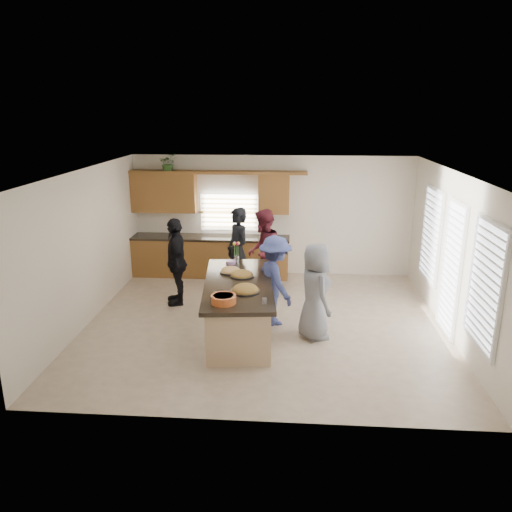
# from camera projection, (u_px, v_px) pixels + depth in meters

# --- Properties ---
(floor) EXTENTS (6.50, 6.50, 0.00)m
(floor) POSITION_uv_depth(u_px,v_px,m) (264.00, 324.00, 9.22)
(floor) COLOR beige
(floor) RESTS_ON ground
(room_shell) EXTENTS (6.52, 6.02, 2.81)m
(room_shell) POSITION_uv_depth(u_px,v_px,m) (265.00, 223.00, 8.68)
(room_shell) COLOR silver
(room_shell) RESTS_ON ground
(back_cabinetry) EXTENTS (4.08, 0.66, 2.46)m
(back_cabinetry) POSITION_uv_depth(u_px,v_px,m) (209.00, 238.00, 11.68)
(back_cabinetry) COLOR brown
(back_cabinetry) RESTS_ON ground
(right_wall_glazing) EXTENTS (0.06, 4.00, 2.25)m
(right_wall_glazing) POSITION_uv_depth(u_px,v_px,m) (453.00, 260.00, 8.49)
(right_wall_glazing) COLOR white
(right_wall_glazing) RESTS_ON ground
(island) EXTENTS (1.42, 2.80, 0.95)m
(island) POSITION_uv_depth(u_px,v_px,m) (238.00, 309.00, 8.74)
(island) COLOR tan
(island) RESTS_ON ground
(platter_front) EXTENTS (0.49, 0.49, 0.20)m
(platter_front) POSITION_uv_depth(u_px,v_px,m) (245.00, 290.00, 8.13)
(platter_front) COLOR black
(platter_front) RESTS_ON island
(platter_mid) EXTENTS (0.43, 0.43, 0.18)m
(platter_mid) POSITION_uv_depth(u_px,v_px,m) (242.00, 275.00, 8.86)
(platter_mid) COLOR black
(platter_mid) RESTS_ON island
(platter_back) EXTENTS (0.40, 0.40, 0.16)m
(platter_back) POSITION_uv_depth(u_px,v_px,m) (231.00, 271.00, 9.08)
(platter_back) COLOR black
(platter_back) RESTS_ON island
(salad_bowl) EXTENTS (0.39, 0.39, 0.13)m
(salad_bowl) POSITION_uv_depth(u_px,v_px,m) (224.00, 299.00, 7.64)
(salad_bowl) COLOR #D75E27
(salad_bowl) RESTS_ON island
(clear_cup) EXTENTS (0.07, 0.07, 0.09)m
(clear_cup) POSITION_uv_depth(u_px,v_px,m) (264.00, 301.00, 7.63)
(clear_cup) COLOR white
(clear_cup) RESTS_ON island
(plate_stack) EXTENTS (0.19, 0.19, 0.06)m
(plate_stack) POSITION_uv_depth(u_px,v_px,m) (231.00, 262.00, 9.61)
(plate_stack) COLOR #BD8DCE
(plate_stack) RESTS_ON island
(flower_vase) EXTENTS (0.14, 0.14, 0.42)m
(flower_vase) POSITION_uv_depth(u_px,v_px,m) (236.00, 251.00, 9.58)
(flower_vase) COLOR silver
(flower_vase) RESTS_ON island
(potted_plant) EXTENTS (0.49, 0.45, 0.45)m
(potted_plant) POSITION_uv_depth(u_px,v_px,m) (168.00, 163.00, 11.34)
(potted_plant) COLOR #396729
(potted_plant) RESTS_ON back_cabinetry
(woman_left_back) EXTENTS (0.73, 0.82, 1.87)m
(woman_left_back) POSITION_uv_depth(u_px,v_px,m) (238.00, 252.00, 10.45)
(woman_left_back) COLOR black
(woman_left_back) RESTS_ON ground
(woman_left_mid) EXTENTS (0.73, 0.91, 1.82)m
(woman_left_mid) POSITION_uv_depth(u_px,v_px,m) (263.00, 252.00, 10.53)
(woman_left_mid) COLOR maroon
(woman_left_mid) RESTS_ON ground
(woman_left_front) EXTENTS (0.66, 1.11, 1.77)m
(woman_left_front) POSITION_uv_depth(u_px,v_px,m) (176.00, 261.00, 9.96)
(woman_left_front) COLOR black
(woman_left_front) RESTS_ON ground
(woman_right_back) EXTENTS (1.03, 1.23, 1.66)m
(woman_right_back) POSITION_uv_depth(u_px,v_px,m) (275.00, 280.00, 9.04)
(woman_right_back) COLOR #3B4581
(woman_right_back) RESTS_ON ground
(woman_right_front) EXTENTS (0.79, 0.96, 1.68)m
(woman_right_front) POSITION_uv_depth(u_px,v_px,m) (315.00, 291.00, 8.46)
(woman_right_front) COLOR slate
(woman_right_front) RESTS_ON ground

